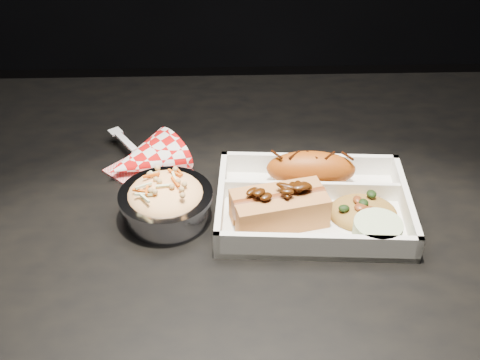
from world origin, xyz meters
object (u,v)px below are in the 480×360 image
at_px(hotdog, 279,205).
at_px(dining_table, 259,257).
at_px(food_tray, 312,207).
at_px(fried_pastry, 311,169).
at_px(napkin_fork, 143,160).
at_px(foil_coleslaw_cup, 166,200).

bearing_deg(hotdog, dining_table, 107.52).
bearing_deg(food_tray, fried_pastry, 90.00).
bearing_deg(food_tray, hotdog, -149.23).
bearing_deg(fried_pastry, dining_table, -149.51).
xyz_separation_m(dining_table, hotdog, (0.02, -0.04, 0.12)).
distance_m(fried_pastry, napkin_fork, 0.24).
xyz_separation_m(food_tray, foil_coleslaw_cup, (-0.19, -0.00, 0.02)).
bearing_deg(napkin_fork, fried_pastry, 43.75).
distance_m(fried_pastry, hotdog, 0.09).
relative_size(food_tray, fried_pastry, 2.12).
height_order(hotdog, napkin_fork, napkin_fork).
distance_m(hotdog, foil_coleslaw_cup, 0.15).
bearing_deg(hotdog, napkin_fork, 132.31).
xyz_separation_m(dining_table, fried_pastry, (0.07, 0.04, 0.12)).
height_order(hotdog, foil_coleslaw_cup, foil_coleslaw_cup).
xyz_separation_m(dining_table, napkin_fork, (-0.17, 0.10, 0.11)).
distance_m(food_tray, foil_coleslaw_cup, 0.19).
relative_size(fried_pastry, foil_coleslaw_cup, 1.01).
distance_m(dining_table, hotdog, 0.13).
relative_size(food_tray, foil_coleslaw_cup, 2.14).
relative_size(hotdog, foil_coleslaw_cup, 1.06).
xyz_separation_m(food_tray, hotdog, (-0.05, -0.02, 0.02)).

